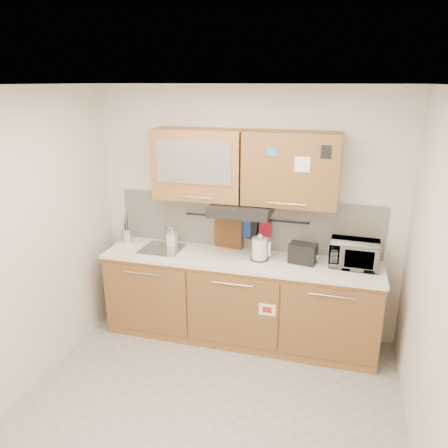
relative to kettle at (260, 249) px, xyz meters
The scene contains 21 objects.
floor 1.59m from the kettle, 99.64° to the right, with size 3.20×3.20×0.00m, color #9E9993.
ceiling 1.99m from the kettle, 99.64° to the right, with size 3.20×3.20×0.00m, color white.
wall_back 0.45m from the kettle, 124.30° to the left, with size 3.20×3.20×0.00m, color silver.
wall_left 2.18m from the kettle, 146.35° to the right, with size 3.00×3.00×0.00m, color silver.
wall_right 1.86m from the kettle, 40.70° to the right, with size 3.00×3.00×0.00m, color silver.
base_cabinet 0.66m from the kettle, behind, with size 2.80×0.64×0.88m.
countertop 0.24m from the kettle, behind, with size 2.82×0.62×0.04m, color white.
backsplash 0.39m from the kettle, 125.40° to the left, with size 2.80×0.02×0.56m, color silver.
upper_cabinets 0.84m from the kettle, 149.68° to the left, with size 1.82×0.37×0.70m.
range_hood 0.44m from the kettle, 166.45° to the left, with size 0.60×0.46×0.10m, color black.
sink 1.06m from the kettle, behind, with size 0.42×0.40×0.26m.
utensil_rail 0.40m from the kettle, 129.32° to the left, with size 0.02×0.02×1.30m, color black.
utensil_crock 1.51m from the kettle, behind, with size 0.16×0.16×0.32m.
kettle is the anchor object (origin of this frame).
toaster 0.42m from the kettle, ahead, with size 0.28×0.20×0.20m.
microwave 0.91m from the kettle, ahead, with size 0.46×0.31×0.25m, color #999999.
soap_bottle 1.00m from the kettle, behind, with size 0.09×0.10×0.21m, color #999999.
cutting_board 0.45m from the kettle, 148.89° to the left, with size 0.31×0.02×0.39m, color brown.
oven_mitt 0.32m from the kettle, 128.99° to the left, with size 0.11×0.03×0.18m, color navy.
dark_pouch 0.29m from the kettle, 119.60° to the left, with size 0.12×0.04×0.19m, color black.
pot_holder 0.27m from the kettle, 88.09° to the left, with size 0.13×0.02×0.16m, color #A9162C.
Camera 1 is at (0.93, -2.80, 2.62)m, focal length 35.00 mm.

